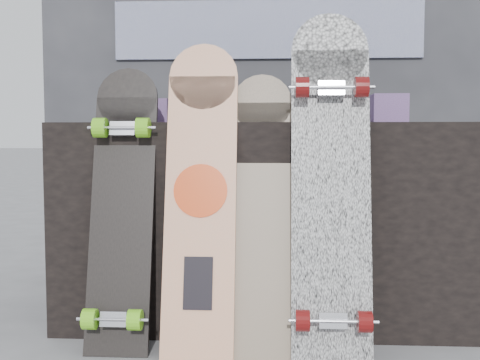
# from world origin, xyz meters

# --- Properties ---
(vendor_table) EXTENTS (1.60, 0.60, 0.80)m
(vendor_table) POSITION_xyz_m (0.00, 0.50, 0.40)
(vendor_table) COLOR black
(vendor_table) RESTS_ON ground
(booth) EXTENTS (2.40, 0.22, 2.20)m
(booth) POSITION_xyz_m (0.00, 1.35, 1.10)
(booth) COLOR #2F2F34
(booth) RESTS_ON ground
(merch_box_purple) EXTENTS (0.18, 0.12, 0.10)m
(merch_box_purple) POSITION_xyz_m (-0.48, 0.51, 0.85)
(merch_box_purple) COLOR #563369
(merch_box_purple) RESTS_ON vendor_table
(merch_box_small) EXTENTS (0.14, 0.14, 0.12)m
(merch_box_small) POSITION_xyz_m (0.51, 0.58, 0.86)
(merch_box_small) COLOR #563369
(merch_box_small) RESTS_ON vendor_table
(merch_box_flat) EXTENTS (0.22, 0.10, 0.06)m
(merch_box_flat) POSITION_xyz_m (0.10, 0.59, 0.83)
(merch_box_flat) COLOR #D1B78C
(merch_box_flat) RESTS_ON vendor_table
(longboard_geisha) EXTENTS (0.25, 0.29, 1.09)m
(longboard_geisha) POSITION_xyz_m (-0.22, 0.15, 0.57)
(longboard_geisha) COLOR #D7B291
(longboard_geisha) RESTS_ON ground
(longboard_celtic) EXTENTS (0.22, 0.29, 0.98)m
(longboard_celtic) POSITION_xyz_m (-0.00, 0.17, 0.52)
(longboard_celtic) COLOR #CCB08B
(longboard_celtic) RESTS_ON ground
(longboard_cascadia) EXTENTS (0.27, 0.32, 1.18)m
(longboard_cascadia) POSITION_xyz_m (0.23, 0.11, 0.61)
(longboard_cascadia) COLOR white
(longboard_cascadia) RESTS_ON ground
(skateboard_dark) EXTENTS (0.22, 0.32, 1.00)m
(skateboard_dark) POSITION_xyz_m (-0.50, 0.15, 0.52)
(skateboard_dark) COLOR black
(skateboard_dark) RESTS_ON ground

